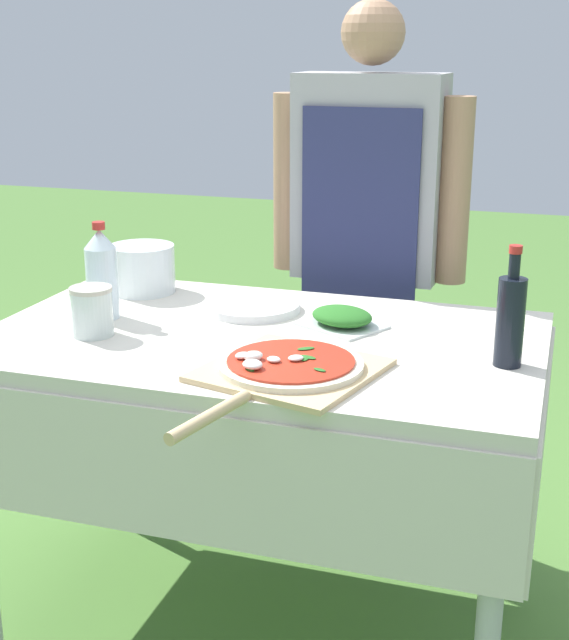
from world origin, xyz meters
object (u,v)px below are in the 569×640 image
Objects in this scene: oil_bottle at (510,319)px; sauce_jar at (92,314)px; mixing_tub at (142,269)px; pizza_on_peel at (286,368)px; plate_stack at (252,307)px; herb_container at (342,318)px; prep_table at (262,375)px; person_cook at (367,229)px; water_bottle at (102,274)px.

oil_bottle is 0.92m from sauce_jar.
pizza_on_peel is at bearing -40.71° from mixing_tub.
sauce_jar is (-0.28, -0.30, 0.04)m from plate_stack.
oil_bottle is at bearing -16.32° from mixing_tub.
pizza_on_peel and herb_container have the same top height.
pizza_on_peel is at bearing -154.91° from oil_bottle.
pizza_on_peel is 2.27× the size of oil_bottle.
prep_table is 0.85× the size of person_cook.
person_cook reaches higher than mixing_tub.
mixing_tub reaches higher than sauce_jar.
prep_table is at bearing 134.31° from pizza_on_peel.
mixing_tub reaches higher than plate_stack.
person_cook is 0.79m from oil_bottle.
mixing_tub is at bearing 153.31° from pizza_on_peel.
mixing_tub reaches higher than herb_container.
water_bottle is 2.08× the size of sauce_jar.
prep_table is 5.33× the size of plate_stack.
prep_table is 0.23m from herb_container.
sauce_jar reaches higher than prep_table.
oil_bottle is 2.23× the size of sauce_jar.
pizza_on_peel is 0.47m from oil_bottle.
water_bottle is 1.35× the size of mixing_tub.
person_cook is at bearing 80.41° from prep_table.
water_bottle is at bearing 179.12° from prep_table.
mixing_tub reaches higher than pizza_on_peel.
plate_stack is (-0.08, 0.17, 0.11)m from prep_table.
pizza_on_peel is 2.43× the size of water_bottle.
plate_stack is at bearing 46.66° from sauce_jar.
herb_container is at bearing 159.07° from oil_bottle.
pizza_on_peel is (0.13, -0.23, 0.11)m from prep_table.
sauce_jar is at bearing -80.76° from mixing_tub.
sauce_jar is at bearing -133.34° from plate_stack.
person_cook is 0.64m from mixing_tub.
oil_bottle is at bearing 126.99° from person_cook.
prep_table is 0.41m from sauce_jar.
person_cook is 0.79m from water_bottle.
water_bottle is at bearing 170.42° from pizza_on_peel.
pizza_on_peel reaches higher than prep_table.
pizza_on_peel is at bearing -23.60° from water_bottle.
water_bottle is at bearing -85.96° from mixing_tub.
person_cook is 0.52m from herb_container.
oil_bottle is (0.55, -0.04, 0.20)m from prep_table.
sauce_jar is at bearing -174.56° from oil_bottle.
person_cook is 6.64× the size of herb_container.
pizza_on_peel is (0.03, -0.84, -0.12)m from person_cook.
water_bottle is (-0.54, 0.24, 0.10)m from pizza_on_peel.
water_bottle is at bearing -169.23° from herb_container.
sauce_jar reaches higher than plate_stack.
prep_table is 0.29m from pizza_on_peel.
person_cook is 0.49m from plate_stack.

